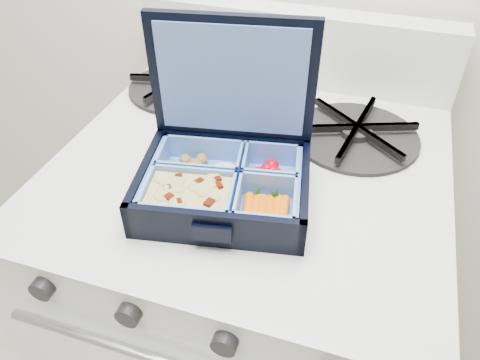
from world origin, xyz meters
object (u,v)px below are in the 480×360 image
(bento_box, at_px, (224,186))
(stove, at_px, (250,320))
(burner_grate, at_px, (356,130))
(fork, at_px, (313,152))

(bento_box, bearing_deg, stove, 75.32)
(burner_grate, bearing_deg, stove, -145.61)
(stove, distance_m, burner_grate, 0.44)
(bento_box, bearing_deg, fork, 46.42)
(stove, distance_m, bento_box, 0.44)
(bento_box, height_order, fork, bento_box)
(stove, bearing_deg, burner_grate, 34.39)
(burner_grate, distance_m, fork, 0.08)
(bento_box, relative_size, burner_grate, 1.10)
(stove, xyz_separation_m, fork, (0.08, 0.03, 0.40))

